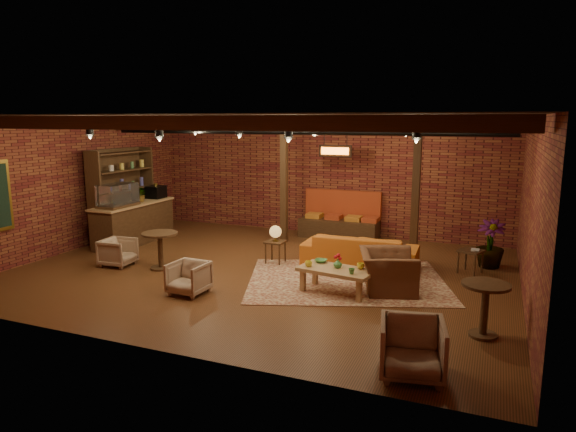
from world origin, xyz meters
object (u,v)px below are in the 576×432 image
at_px(side_table_book, 471,252).
at_px(plant_tall, 494,196).
at_px(coffee_table, 336,271).
at_px(armchair_b, 189,276).
at_px(round_table_right, 485,301).
at_px(armchair_a, 118,251).
at_px(armchair_far, 412,346).
at_px(side_table_lamp, 275,235).
at_px(armchair_right, 388,265).
at_px(round_table_left, 160,244).
at_px(sofa, 360,251).

bearing_deg(side_table_book, plant_tall, 59.93).
distance_m(coffee_table, armchair_b, 2.68).
height_order(round_table_right, plant_tall, plant_tall).
height_order(armchair_a, armchair_far, armchair_far).
height_order(armchair_b, armchair_far, armchair_far).
relative_size(armchair_a, armchair_b, 1.01).
height_order(side_table_lamp, armchair_right, armchair_right).
relative_size(round_table_left, armchair_far, 0.99).
bearing_deg(round_table_right, coffee_table, 158.17).
xyz_separation_m(sofa, side_table_lamp, (-1.80, -0.41, 0.29)).
height_order(round_table_left, armchair_right, armchair_right).
bearing_deg(armchair_b, armchair_far, -17.63).
relative_size(armchair_a, armchair_right, 0.58).
bearing_deg(round_table_right, armchair_far, -116.11).
bearing_deg(side_table_book, armchair_a, -162.06).
distance_m(sofa, side_table_book, 2.27).
relative_size(side_table_lamp, armchair_b, 1.30).
bearing_deg(armchair_right, sofa, 15.00).
xyz_separation_m(round_table_right, armchair_far, (-0.79, -1.60, -0.14)).
bearing_deg(side_table_lamp, armchair_far, -48.27).
bearing_deg(armchair_far, round_table_right, 52.31).
relative_size(armchair_a, armchair_far, 0.83).
relative_size(armchair_far, plant_tall, 0.26).
height_order(sofa, round_table_left, round_table_left).
distance_m(sofa, armchair_a, 5.23).
height_order(side_table_lamp, armchair_b, side_table_lamp).
distance_m(coffee_table, round_table_left, 3.90).
relative_size(armchair_right, side_table_book, 1.98).
xyz_separation_m(round_table_right, plant_tall, (-0.00, 3.87, 1.01)).
xyz_separation_m(armchair_right, armchair_far, (0.93, -3.12, -0.10)).
height_order(round_table_right, armchair_far, round_table_right).
bearing_deg(plant_tall, armchair_far, -98.16).
height_order(armchair_a, side_table_book, armchair_a).
relative_size(coffee_table, plant_tall, 0.47).
distance_m(sofa, round_table_right, 3.84).
xyz_separation_m(side_table_book, armchair_far, (-0.43, -4.86, -0.06)).
relative_size(armchair_b, round_table_right, 0.81).
distance_m(round_table_left, armchair_far, 6.29).
xyz_separation_m(armchair_b, plant_tall, (5.03, 3.90, 1.22)).
height_order(sofa, side_table_lamp, side_table_lamp).
xyz_separation_m(armchair_a, armchair_far, (6.68, -2.56, 0.07)).
relative_size(round_table_left, armchair_a, 1.20).
distance_m(round_table_left, armchair_right, 4.76).
relative_size(side_table_lamp, round_table_left, 1.08).
xyz_separation_m(armchair_a, side_table_book, (7.11, 2.30, 0.13)).
relative_size(round_table_right, armchair_far, 1.02).
bearing_deg(armchair_far, side_table_book, 73.38).
bearing_deg(armchair_b, round_table_left, 144.45).
distance_m(armchair_a, armchair_right, 5.78).
relative_size(armchair_b, side_table_book, 1.14).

